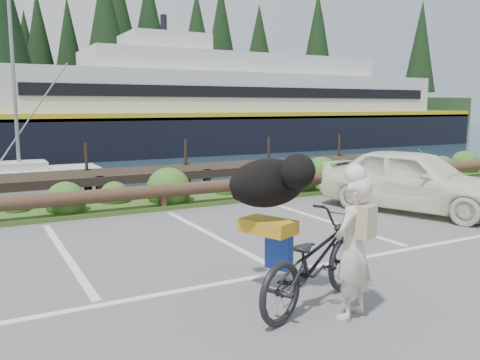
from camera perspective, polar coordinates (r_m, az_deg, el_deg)
name	(u,v)px	position (r m, az deg, el deg)	size (l,w,h in m)	color
ground	(268,265)	(7.74, 3.19, -9.49)	(72.00, 72.00, 0.00)	#565659
vegetation_strip	(154,203)	(12.43, -9.63, -2.55)	(34.00, 1.60, 0.10)	#3D5B21
log_rail	(164,210)	(11.79, -8.54, -3.36)	(32.00, 0.30, 0.60)	#443021
bicycle	(314,261)	(6.12, 8.31, -8.95)	(0.74, 2.12, 1.12)	black
cyclist	(353,248)	(5.83, 12.55, -7.44)	(0.59, 0.38, 1.61)	beige
dog	(268,183)	(6.30, 3.18, -0.33)	(1.06, 0.52, 0.61)	black
parked_car	(414,180)	(12.07, 18.96, 0.00)	(1.69, 4.20, 1.43)	white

